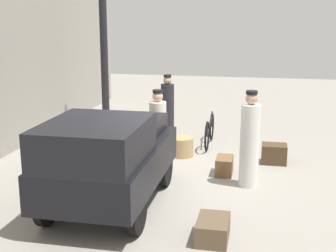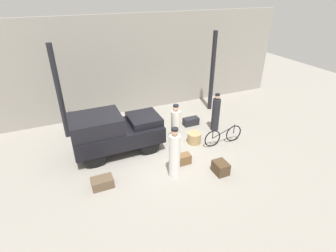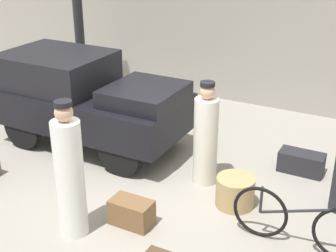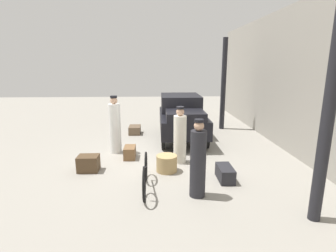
{
  "view_description": "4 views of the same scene",
  "coord_description": "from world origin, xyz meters",
  "views": [
    {
      "loc": [
        -8.64,
        -1.62,
        3.14
      ],
      "look_at": [
        0.2,
        0.2,
        0.95
      ],
      "focal_mm": 50.0,
      "sensor_mm": 36.0,
      "label": 1
    },
    {
      "loc": [
        -3.21,
        -7.61,
        5.59
      ],
      "look_at": [
        0.2,
        0.2,
        0.95
      ],
      "focal_mm": 28.0,
      "sensor_mm": 36.0,
      "label": 2
    },
    {
      "loc": [
        3.09,
        -5.23,
        3.66
      ],
      "look_at": [
        0.2,
        0.2,
        0.95
      ],
      "focal_mm": 50.0,
      "sensor_mm": 36.0,
      "label": 3
    },
    {
      "loc": [
        7.67,
        -0.12,
        2.71
      ],
      "look_at": [
        0.2,
        0.2,
        0.95
      ],
      "focal_mm": 28.0,
      "sensor_mm": 36.0,
      "label": 4
    }
  ],
  "objects": [
    {
      "name": "suitcase_tan_flat",
      "position": [
        -2.56,
        -1.02,
        0.16
      ],
      "size": [
        0.67,
        0.45,
        0.31
      ],
      "color": "brown",
      "rests_on": "ground"
    },
    {
      "name": "porter_lifting_near_truck",
      "position": [
        -0.28,
        -1.43,
        0.83
      ],
      "size": [
        0.35,
        0.35,
        1.79
      ],
      "color": "white",
      "rests_on": "ground"
    },
    {
      "name": "porter_with_bicycle",
      "position": [
        0.66,
        0.51,
        0.73
      ],
      "size": [
        0.36,
        0.36,
        1.6
      ],
      "color": "silver",
      "rests_on": "ground"
    },
    {
      "name": "truck",
      "position": [
        -1.72,
        0.79,
        0.88
      ],
      "size": [
        3.23,
        1.58,
        1.58
      ],
      "color": "black",
      "rests_on": "ground"
    },
    {
      "name": "wicker_basket",
      "position": [
        1.3,
        0.12,
        0.21
      ],
      "size": [
        0.54,
        0.54,
        0.43
      ],
      "color": "tan",
      "rests_on": "ground"
    },
    {
      "name": "trunk_umber_medium",
      "position": [
        0.27,
        -0.94,
        0.17
      ],
      "size": [
        0.55,
        0.33,
        0.35
      ],
      "color": "brown",
      "rests_on": "ground"
    },
    {
      "name": "bicycle",
      "position": [
        2.3,
        -0.39,
        0.36
      ],
      "size": [
        1.68,
        0.04,
        0.74
      ],
      "color": "black",
      "rests_on": "ground"
    },
    {
      "name": "canopy_pillar_right",
      "position": [
        3.58,
        2.68,
        1.89
      ],
      "size": [
        0.21,
        0.21,
        3.78
      ],
      "color": "black",
      "rests_on": "ground"
    },
    {
      "name": "porter_carrying_trunk",
      "position": [
        2.63,
        0.71,
        0.76
      ],
      "size": [
        0.33,
        0.33,
        1.65
      ],
      "color": "#232328",
      "rests_on": "ground"
    },
    {
      "name": "ground_plane",
      "position": [
        0.0,
        0.0,
        0.0
      ],
      "size": [
        30.0,
        30.0,
        0.0
      ],
      "primitive_type": "plane",
      "color": "gray"
    },
    {
      "name": "trunk_wicker_pale",
      "position": [
        1.19,
        -1.91,
        0.21
      ],
      "size": [
        0.42,
        0.53,
        0.41
      ],
      "color": "#4C3823",
      "rests_on": "ground"
    },
    {
      "name": "trunk_large_brown",
      "position": [
        1.89,
        1.5,
        0.17
      ],
      "size": [
        0.69,
        0.34,
        0.34
      ],
      "color": "#232328",
      "rests_on": "ground"
    }
  ]
}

